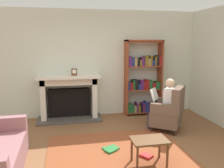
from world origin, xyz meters
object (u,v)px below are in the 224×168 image
armchair_reading (169,111)px  seated_reader (164,102)px  fireplace (69,96)px  mantel_clock (74,72)px  side_table (149,143)px  bookshelf (143,80)px

armchair_reading → seated_reader: size_ratio=0.85×
fireplace → mantel_clock: (0.14, -0.10, 0.61)m
mantel_clock → armchair_reading: 2.39m
side_table → mantel_clock: bearing=113.2°
seated_reader → side_table: bearing=5.8°
seated_reader → fireplace: bearing=-82.3°
fireplace → seated_reader: 2.32m
mantel_clock → seated_reader: mantel_clock is taller
armchair_reading → side_table: size_ratio=1.73×
fireplace → armchair_reading: 2.44m
mantel_clock → bookshelf: bearing=4.3°
bookshelf → armchair_reading: 1.36m
fireplace → side_table: size_ratio=2.76×
armchair_reading → seated_reader: (-0.09, 0.07, 0.20)m
bookshelf → side_table: 2.73m
fireplace → side_table: fireplace is taller
fireplace → armchair_reading: fireplace is taller
armchair_reading → fireplace: bearing=-82.6°
mantel_clock → seated_reader: 2.22m
armchair_reading → side_table: armchair_reading is taller
bookshelf → seated_reader: size_ratio=1.72×
mantel_clock → bookshelf: 1.81m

